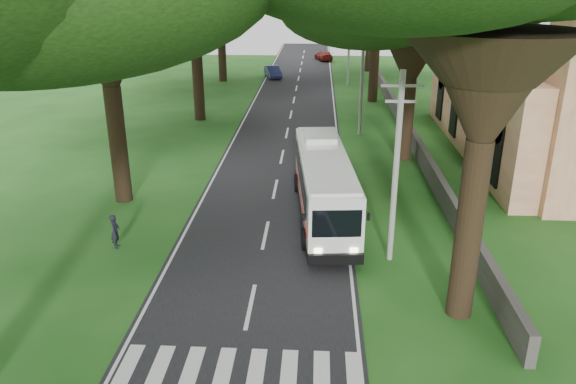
{
  "coord_description": "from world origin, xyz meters",
  "views": [
    {
      "loc": [
        2.33,
        -15.48,
        11.36
      ],
      "look_at": [
        1.05,
        7.99,
        2.2
      ],
      "focal_mm": 35.0,
      "sensor_mm": 36.0,
      "label": 1
    }
  ],
  "objects_px": {
    "distant_car_c": "(324,55)",
    "pole_mid": "(362,79)",
    "pedestrian": "(115,231)",
    "pole_far": "(349,46)",
    "coach_bus": "(324,183)",
    "church": "(560,81)",
    "pole_near": "(396,166)",
    "distant_car_b": "(273,72)"
  },
  "relations": [
    {
      "from": "distant_car_c",
      "to": "pedestrian",
      "type": "distance_m",
      "value": 59.27
    },
    {
      "from": "pole_mid",
      "to": "distant_car_b",
      "type": "xyz_separation_m",
      "value": [
        -8.5,
        24.3,
        -3.47
      ]
    },
    {
      "from": "coach_bus",
      "to": "distant_car_b",
      "type": "distance_m",
      "value": 40.23
    },
    {
      "from": "pole_far",
      "to": "church",
      "type": "bearing_deg",
      "value": -63.18
    },
    {
      "from": "distant_car_c",
      "to": "pedestrian",
      "type": "height_order",
      "value": "pedestrian"
    },
    {
      "from": "coach_bus",
      "to": "pedestrian",
      "type": "distance_m",
      "value": 10.08
    },
    {
      "from": "pedestrian",
      "to": "distant_car_b",
      "type": "bearing_deg",
      "value": -10.68
    },
    {
      "from": "pole_near",
      "to": "pole_mid",
      "type": "relative_size",
      "value": 1.0
    },
    {
      "from": "church",
      "to": "pole_mid",
      "type": "bearing_deg",
      "value": 160.19
    },
    {
      "from": "church",
      "to": "pole_mid",
      "type": "distance_m",
      "value": 13.16
    },
    {
      "from": "pole_mid",
      "to": "coach_bus",
      "type": "bearing_deg",
      "value": -100.25
    },
    {
      "from": "pole_far",
      "to": "pole_near",
      "type": "bearing_deg",
      "value": -90.0
    },
    {
      "from": "pole_far",
      "to": "pedestrian",
      "type": "bearing_deg",
      "value": -106.86
    },
    {
      "from": "church",
      "to": "pole_near",
      "type": "distance_m",
      "value": 19.88
    },
    {
      "from": "pole_far",
      "to": "pedestrian",
      "type": "height_order",
      "value": "pole_far"
    },
    {
      "from": "church",
      "to": "distant_car_c",
      "type": "relative_size",
      "value": 5.41
    },
    {
      "from": "pole_far",
      "to": "distant_car_b",
      "type": "xyz_separation_m",
      "value": [
        -8.5,
        4.3,
        -3.47
      ]
    },
    {
      "from": "pole_far",
      "to": "pole_mid",
      "type": "bearing_deg",
      "value": -90.0
    },
    {
      "from": "pole_mid",
      "to": "pole_far",
      "type": "relative_size",
      "value": 1.0
    },
    {
      "from": "pole_mid",
      "to": "pole_near",
      "type": "bearing_deg",
      "value": -90.0
    },
    {
      "from": "pole_near",
      "to": "pole_mid",
      "type": "distance_m",
      "value": 20.0
    },
    {
      "from": "pole_near",
      "to": "pole_far",
      "type": "relative_size",
      "value": 1.0
    },
    {
      "from": "pole_mid",
      "to": "distant_car_c",
      "type": "height_order",
      "value": "pole_mid"
    },
    {
      "from": "pole_near",
      "to": "pole_mid",
      "type": "xyz_separation_m",
      "value": [
        0.0,
        20.0,
        0.0
      ]
    },
    {
      "from": "distant_car_b",
      "to": "distant_car_c",
      "type": "height_order",
      "value": "distant_car_b"
    },
    {
      "from": "coach_bus",
      "to": "pole_near",
      "type": "bearing_deg",
      "value": -62.95
    },
    {
      "from": "distant_car_c",
      "to": "pedestrian",
      "type": "relative_size",
      "value": 2.81
    },
    {
      "from": "church",
      "to": "pole_mid",
      "type": "height_order",
      "value": "church"
    },
    {
      "from": "church",
      "to": "coach_bus",
      "type": "height_order",
      "value": "church"
    },
    {
      "from": "pole_near",
      "to": "pole_far",
      "type": "height_order",
      "value": "same"
    },
    {
      "from": "pole_near",
      "to": "distant_car_c",
      "type": "bearing_deg",
      "value": 92.43
    },
    {
      "from": "coach_bus",
      "to": "distant_car_c",
      "type": "distance_m",
      "value": 54.47
    },
    {
      "from": "pole_near",
      "to": "distant_car_b",
      "type": "height_order",
      "value": "pole_near"
    },
    {
      "from": "church",
      "to": "coach_bus",
      "type": "distance_m",
      "value": 19.04
    },
    {
      "from": "coach_bus",
      "to": "pedestrian",
      "type": "xyz_separation_m",
      "value": [
        -9.18,
        -4.05,
        -0.95
      ]
    },
    {
      "from": "coach_bus",
      "to": "pedestrian",
      "type": "bearing_deg",
      "value": -161.19
    },
    {
      "from": "pole_mid",
      "to": "coach_bus",
      "type": "height_order",
      "value": "pole_mid"
    },
    {
      "from": "distant_car_b",
      "to": "distant_car_c",
      "type": "distance_m",
      "value": 15.83
    },
    {
      "from": "pole_mid",
      "to": "distant_car_c",
      "type": "xyz_separation_m",
      "value": [
        -2.5,
        38.95,
        -3.51
      ]
    },
    {
      "from": "pedestrian",
      "to": "pole_far",
      "type": "bearing_deg",
      "value": -22.99
    },
    {
      "from": "pole_far",
      "to": "coach_bus",
      "type": "bearing_deg",
      "value": -94.52
    },
    {
      "from": "distant_car_c",
      "to": "pole_mid",
      "type": "bearing_deg",
      "value": 79.14
    }
  ]
}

